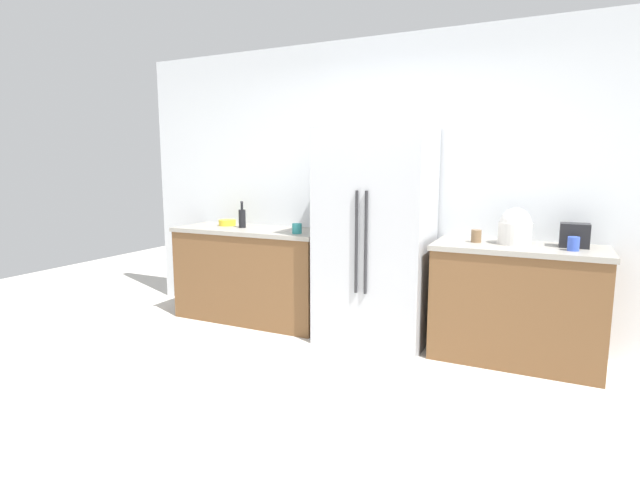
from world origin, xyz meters
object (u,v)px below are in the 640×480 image
object	(u,v)px
cup_c	(297,229)
toaster	(574,235)
bowl_a	(227,223)
bottle_a	(242,218)
cup_a	(476,236)
cup_b	(573,244)
refrigerator	(375,237)
rice_cooker	(515,228)

from	to	relation	value
cup_c	toaster	bearing A→B (deg)	5.87
toaster	bowl_a	size ratio (longest dim) A/B	1.16
bottle_a	cup_a	world-z (taller)	bottle_a
bowl_a	toaster	bearing A→B (deg)	0.01
cup_b	cup_c	bearing A→B (deg)	-178.70
refrigerator	cup_b	world-z (taller)	refrigerator
toaster	cup_b	size ratio (longest dim) A/B	1.99
cup_a	toaster	bearing A→B (deg)	5.22
rice_cooker	cup_b	bearing A→B (deg)	-20.05
refrigerator	cup_b	size ratio (longest dim) A/B	18.10
rice_cooker	bowl_a	size ratio (longest dim) A/B	1.63
refrigerator	bottle_a	distance (m)	1.42
toaster	cup_b	distance (m)	0.18
bottle_a	cup_b	distance (m)	2.93
refrigerator	bowl_a	bearing A→B (deg)	175.22
refrigerator	cup_a	world-z (taller)	refrigerator
cup_b	bowl_a	size ratio (longest dim) A/B	0.58
cup_a	bowl_a	xyz separation A→B (m)	(-2.48, 0.06, -0.02)
refrigerator	bowl_a	world-z (taller)	refrigerator
refrigerator	cup_a	bearing A→B (deg)	5.18
rice_cooker	bowl_a	world-z (taller)	rice_cooker
cup_b	bowl_a	distance (m)	3.18
bowl_a	cup_c	bearing A→B (deg)	-13.78
bottle_a	refrigerator	bearing A→B (deg)	-2.38
cup_b	bowl_a	bearing A→B (deg)	176.76
toaster	bottle_a	bearing A→B (deg)	-178.44
toaster	bottle_a	size ratio (longest dim) A/B	0.77
rice_cooker	cup_c	distance (m)	1.84
toaster	rice_cooker	bearing A→B (deg)	-175.58
refrigerator	cup_c	xyz separation A→B (m)	(-0.72, -0.09, 0.05)
refrigerator	bottle_a	size ratio (longest dim) A/B	7.00
toaster	cup_c	xyz separation A→B (m)	(-2.24, -0.23, -0.04)
cup_c	refrigerator	bearing A→B (deg)	7.30
bottle_a	cup_a	size ratio (longest dim) A/B	2.61
cup_a	bowl_a	size ratio (longest dim) A/B	0.57
refrigerator	bottle_a	world-z (taller)	refrigerator
toaster	bowl_a	distance (m)	3.18
rice_cooker	cup_a	world-z (taller)	rice_cooker
refrigerator	toaster	bearing A→B (deg)	5.20
bottle_a	cup_b	world-z (taller)	bottle_a
refrigerator	cup_c	distance (m)	0.72
cup_a	cup_c	distance (m)	1.55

